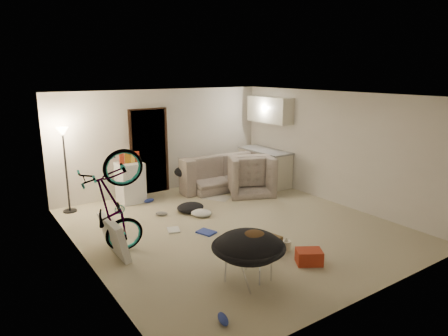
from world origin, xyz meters
TOP-DOWN VIEW (x-y plane):
  - floor at (0.00, 0.00)m, footprint 5.50×6.00m
  - ceiling at (0.00, 0.00)m, footprint 5.50×6.00m
  - wall_back at (0.00, 3.01)m, footprint 5.50×0.02m
  - wall_front at (0.00, -3.01)m, footprint 5.50×0.02m
  - wall_left at (-2.76, 0.00)m, footprint 0.02×6.00m
  - wall_right at (2.76, 0.00)m, footprint 0.02×6.00m
  - doorway at (-0.40, 2.97)m, footprint 0.85×0.10m
  - door_trim at (-0.40, 2.94)m, footprint 0.97×0.04m
  - floor_lamp at (-2.40, 2.65)m, footprint 0.28×0.28m
  - kitchen_counter at (2.43, 2.00)m, footprint 0.60×1.50m
  - counter_top at (2.43, 2.00)m, footprint 0.64×1.54m
  - kitchen_uppers at (2.56, 2.00)m, footprint 0.38×1.40m
  - sofa at (1.26, 2.45)m, footprint 2.29×0.98m
  - armchair at (1.63, 1.68)m, footprint 1.36×1.29m
  - bicycle at (-2.30, 0.06)m, footprint 1.90×1.02m
  - book_asset at (-0.96, -1.97)m, footprint 0.27×0.26m
  - mini_fridge at (-1.06, 2.55)m, footprint 0.56×0.56m
  - snack_box_0 at (-1.23, 2.55)m, footprint 0.11×0.08m
  - snack_box_1 at (-1.11, 2.55)m, footprint 0.12×0.10m
  - snack_box_2 at (-0.99, 2.55)m, footprint 0.10×0.08m
  - snack_box_3 at (-0.87, 2.55)m, footprint 0.12×0.10m
  - saucer_chair at (-1.03, -1.79)m, footprint 1.05×1.05m
  - hoodie at (-0.98, -1.82)m, footprint 0.60×0.56m
  - sofa_drape at (0.31, 2.45)m, footprint 0.62×0.53m
  - tv_box at (-2.30, 0.13)m, footprint 0.24×0.93m
  - drink_case_a at (-0.15, -1.20)m, footprint 0.48×0.39m
  - drink_case_b at (0.09, -1.89)m, footprint 0.48×0.45m
  - juicer at (0.14, -1.33)m, footprint 0.15×0.15m
  - newspaper at (0.73, 1.69)m, footprint 0.71×0.75m
  - book_blue at (-0.60, 0.03)m, footprint 0.34×0.39m
  - book_white at (-1.05, 0.47)m, footprint 0.30×0.34m
  - shoe_0 at (-0.75, 2.26)m, footprint 0.26×0.13m
  - shoe_1 at (-0.89, 1.32)m, footprint 0.26×0.24m
  - shoe_2 at (-1.86, -2.39)m, footprint 0.17×0.28m
  - clothes_lump_a at (-0.27, 1.21)m, footprint 0.61×0.54m
  - clothes_lump_c at (-0.22, 0.84)m, footprint 0.56×0.57m

SIDE VIEW (x-z plane):
  - floor at x=0.00m, z-range -0.02..0.00m
  - newspaper at x=0.73m, z-range 0.00..0.01m
  - book_asset at x=-0.96m, z-range 0.00..0.02m
  - book_white at x=-1.05m, z-range 0.00..0.03m
  - book_blue at x=-0.60m, z-range 0.00..0.03m
  - shoe_0 at x=-0.75m, z-range 0.00..0.09m
  - shoe_1 at x=-0.89m, z-range 0.00..0.09m
  - shoe_2 at x=-1.86m, z-range 0.00..0.10m
  - clothes_lump_c at x=-0.22m, z-range 0.00..0.13m
  - juicer at x=0.14m, z-range -0.02..0.20m
  - clothes_lump_a at x=-0.27m, z-range 0.00..0.19m
  - drink_case_b at x=0.09m, z-range 0.00..0.23m
  - drink_case_a at x=-0.15m, z-range 0.00..0.24m
  - tv_box at x=-2.30m, z-range 0.00..0.62m
  - sofa at x=1.26m, z-range 0.00..0.66m
  - armchair at x=1.63m, z-range 0.00..0.70m
  - kitchen_counter at x=2.43m, z-range 0.00..0.88m
  - saucer_chair at x=-1.03m, z-range 0.07..0.81m
  - mini_fridge at x=-1.06m, z-range 0.00..0.91m
  - bicycle at x=-2.30m, z-range -0.05..1.00m
  - sofa_drape at x=0.31m, z-range 0.40..0.68m
  - hoodie at x=-0.98m, z-range 0.54..0.76m
  - counter_top at x=2.43m, z-range 0.88..0.92m
  - snack_box_0 at x=-1.23m, z-range 0.85..1.15m
  - snack_box_1 at x=-1.11m, z-range 0.85..1.15m
  - snack_box_2 at x=-0.99m, z-range 0.85..1.15m
  - snack_box_3 at x=-0.87m, z-range 0.85..1.15m
  - doorway at x=-0.40m, z-range 0.00..2.04m
  - door_trim at x=-0.40m, z-range -0.03..2.07m
  - wall_back at x=0.00m, z-range 0.00..2.50m
  - wall_front at x=0.00m, z-range 0.00..2.50m
  - wall_left at x=-2.76m, z-range 0.00..2.50m
  - wall_right at x=2.76m, z-range 0.00..2.50m
  - floor_lamp at x=-2.40m, z-range 0.40..2.21m
  - kitchen_uppers at x=2.56m, z-range 1.62..2.27m
  - ceiling at x=0.00m, z-range 2.50..2.52m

